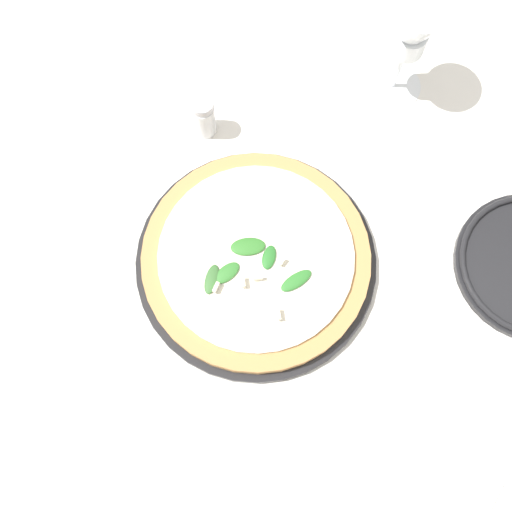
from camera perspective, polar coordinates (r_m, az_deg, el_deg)
name	(u,v)px	position (r m, az deg, el deg)	size (l,w,h in m)	color
ground_plane	(267,291)	(0.78, 1.03, -3.32)	(6.00, 6.00, 0.00)	silver
pizza_arugula_main	(256,259)	(0.78, 0.00, -0.32)	(0.31, 0.31, 0.05)	black
wine_glass	(412,33)	(0.84, 14.60, 19.86)	(0.09, 0.09, 0.17)	white
napkin	(500,475)	(0.80, 22.25, -18.75)	(0.17, 0.12, 0.01)	silver
fork	(505,469)	(0.80, 22.63, -18.26)	(0.21, 0.06, 0.00)	silver
shaker_pepper	(204,117)	(0.85, -4.99, 13.05)	(0.03, 0.03, 0.07)	silver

